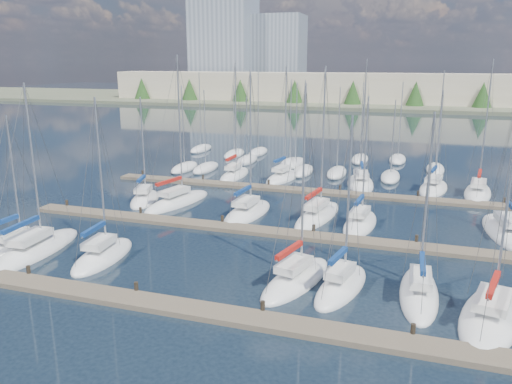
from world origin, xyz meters
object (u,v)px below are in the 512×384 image
(sailboat_i, at_px, (178,202))
(sailboat_o, at_px, (283,177))
(sailboat_n, at_px, (234,175))
(sailboat_q, at_px, (433,188))
(sailboat_c, at_px, (103,256))
(sailboat_p, at_px, (361,183))
(sailboat_j, at_px, (248,212))
(sailboat_a, at_px, (16,247))
(sailboat_m, at_px, (506,232))
(sailboat_d, at_px, (296,279))
(sailboat_g, at_px, (491,316))
(sailboat_f, at_px, (419,293))
(sailboat_r, at_px, (478,193))
(sailboat_h, at_px, (145,199))
(sailboat_l, at_px, (360,223))
(sailboat_b, at_px, (36,250))
(sailboat_k, at_px, (318,215))
(sailboat_e, at_px, (341,286))

(sailboat_i, bearing_deg, sailboat_o, 74.65)
(sailboat_n, height_order, sailboat_q, sailboat_n)
(sailboat_c, height_order, sailboat_i, sailboat_i)
(sailboat_p, xyz_separation_m, sailboat_j, (-8.61, -14.66, -0.00))
(sailboat_a, relative_size, sailboat_m, 0.80)
(sailboat_d, relative_size, sailboat_q, 1.15)
(sailboat_a, relative_size, sailboat_i, 0.71)
(sailboat_i, bearing_deg, sailboat_g, -17.14)
(sailboat_d, xyz_separation_m, sailboat_m, (14.22, 14.25, -0.01))
(sailboat_m, relative_size, sailboat_f, 1.15)
(sailboat_n, xyz_separation_m, sailboat_d, (14.26, -26.97, -0.01))
(sailboat_c, bearing_deg, sailboat_r, 40.22)
(sailboat_h, relative_size, sailboat_f, 0.95)
(sailboat_m, distance_m, sailboat_q, 14.47)
(sailboat_r, height_order, sailboat_l, sailboat_r)
(sailboat_p, distance_m, sailboat_l, 14.83)
(sailboat_d, xyz_separation_m, sailboat_q, (8.80, 27.67, -0.01))
(sailboat_b, xyz_separation_m, sailboat_i, (4.13, 14.99, 0.02))
(sailboat_c, bearing_deg, sailboat_h, 104.11)
(sailboat_a, height_order, sailboat_k, sailboat_k)
(sailboat_d, bearing_deg, sailboat_r, 77.78)
(sailboat_h, xyz_separation_m, sailboat_q, (27.83, 13.85, -0.01))
(sailboat_f, distance_m, sailboat_q, 27.27)
(sailboat_g, distance_m, sailboat_o, 34.88)
(sailboat_l, height_order, sailboat_f, sailboat_f)
(sailboat_c, bearing_deg, sailboat_a, 179.72)
(sailboat_b, distance_m, sailboat_q, 40.29)
(sailboat_a, bearing_deg, sailboat_r, 40.27)
(sailboat_c, height_order, sailboat_e, sailboat_c)
(sailboat_o, bearing_deg, sailboat_d, -64.18)
(sailboat_p, relative_size, sailboat_b, 1.13)
(sailboat_j, height_order, sailboat_q, sailboat_j)
(sailboat_a, height_order, sailboat_d, sailboat_d)
(sailboat_a, relative_size, sailboat_p, 0.73)
(sailboat_f, bearing_deg, sailboat_g, -25.66)
(sailboat_r, height_order, sailboat_p, sailboat_p)
(sailboat_e, distance_m, sailboat_l, 12.90)
(sailboat_m, bearing_deg, sailboat_k, 174.89)
(sailboat_p, distance_m, sailboat_c, 31.71)
(sailboat_l, bearing_deg, sailboat_e, -84.13)
(sailboat_m, bearing_deg, sailboat_r, 87.88)
(sailboat_m, distance_m, sailboat_h, 33.25)
(sailboat_f, xyz_separation_m, sailboat_q, (1.30, 27.24, -0.01))
(sailboat_e, xyz_separation_m, sailboat_i, (-18.38, 14.22, 0.00))
(sailboat_r, xyz_separation_m, sailboat_k, (-14.59, -13.18, -0.00))
(sailboat_c, height_order, sailboat_j, sailboat_j)
(sailboat_d, xyz_separation_m, sailboat_b, (-19.62, -0.90, -0.02))
(sailboat_j, bearing_deg, sailboat_p, 64.61)
(sailboat_c, height_order, sailboat_g, sailboat_g)
(sailboat_p, relative_size, sailboat_o, 1.05)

